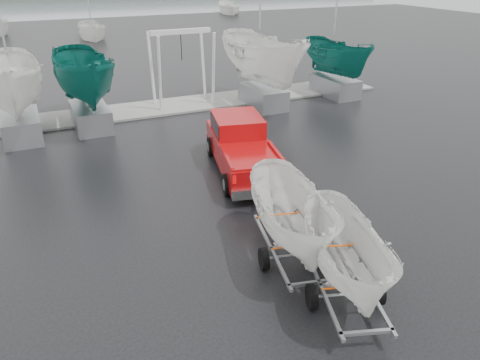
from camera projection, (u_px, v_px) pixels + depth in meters
The scene contains 12 objects.
ground_plane at pixel (228, 224), 14.49m from camera, with size 120.00×120.00×0.00m, color black.
dock at pixel (132, 111), 25.15m from camera, with size 30.00×3.00×0.12m, color #979792.
pickup_truck at pixel (241, 144), 17.96m from camera, with size 3.19×6.09×1.93m.
trailer_hitched at pixel (295, 166), 11.54m from camera, with size 2.12×3.77×5.17m.
trailer_parked at pixel (352, 205), 10.18m from camera, with size 2.27×3.79×4.74m.
boat_hoist at pixel (182, 57), 25.14m from camera, with size 3.30×2.18×4.12m.
keelboat_0 at pixel (4, 42), 19.63m from camera, with size 2.69×3.20×10.87m.
keelboat_1 at pixel (80, 40), 21.02m from camera, with size 2.61×3.20×8.04m.
keelboat_2 at pixel (264, 19), 24.15m from camera, with size 2.91×3.20×11.09m.
keelboat_3 at pixel (339, 36), 26.78m from camera, with size 2.20×3.20×10.37m.
moored_boat_2 at pixel (93, 38), 48.69m from camera, with size 2.77×2.84×11.52m.
moored_boat_3 at pixel (228, 14), 71.10m from camera, with size 3.38×3.44×11.72m.
Camera 1 is at (-4.89, -11.53, 7.42)m, focal length 35.00 mm.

